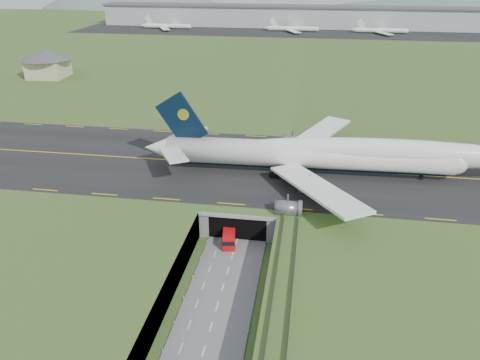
# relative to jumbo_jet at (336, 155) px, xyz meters

# --- Properties ---
(ground) EXTENTS (900.00, 900.00, 0.00)m
(ground) POSITION_rel_jumbo_jet_xyz_m (-19.69, -30.10, -11.33)
(ground) COLOR #3C5722
(ground) RESTS_ON ground
(airfield_deck) EXTENTS (800.00, 800.00, 6.00)m
(airfield_deck) POSITION_rel_jumbo_jet_xyz_m (-19.69, -30.10, -8.33)
(airfield_deck) COLOR gray
(airfield_deck) RESTS_ON ground
(trench_road) EXTENTS (12.00, 75.00, 0.20)m
(trench_road) POSITION_rel_jumbo_jet_xyz_m (-19.69, -37.60, -11.23)
(trench_road) COLOR slate
(trench_road) RESTS_ON ground
(taxiway) EXTENTS (800.00, 44.00, 0.18)m
(taxiway) POSITION_rel_jumbo_jet_xyz_m (-19.69, 2.90, -5.24)
(taxiway) COLOR black
(taxiway) RESTS_ON airfield_deck
(tunnel_portal) EXTENTS (17.00, 22.30, 6.00)m
(tunnel_portal) POSITION_rel_jumbo_jet_xyz_m (-19.69, -13.38, -8.00)
(tunnel_portal) COLOR gray
(tunnel_portal) RESTS_ON ground
(guideway) EXTENTS (3.00, 53.00, 7.05)m
(guideway) POSITION_rel_jumbo_jet_xyz_m (-8.69, -49.21, -6.01)
(guideway) COLOR #A8A8A3
(guideway) RESTS_ON ground
(jumbo_jet) EXTENTS (92.66, 59.96, 19.84)m
(jumbo_jet) POSITION_rel_jumbo_jet_xyz_m (0.00, 0.00, 0.00)
(jumbo_jet) COLOR white
(jumbo_jet) RESTS_ON ground
(shuttle_tram) EXTENTS (3.48, 6.99, 2.75)m
(shuttle_tram) POSITION_rel_jumbo_jet_xyz_m (-21.13, -23.73, -9.81)
(shuttle_tram) COLOR red
(shuttle_tram) RESTS_ON ground
(service_building) EXTENTS (23.14, 23.14, 11.78)m
(service_building) POSITION_rel_jumbo_jet_xyz_m (-120.37, 85.32, 1.65)
(service_building) COLOR #C5BC8E
(service_building) RESTS_ON ground
(cargo_terminal) EXTENTS (320.00, 67.00, 15.60)m
(cargo_terminal) POSITION_rel_jumbo_jet_xyz_m (-19.83, 269.32, 2.62)
(cargo_terminal) COLOR #B2B2B2
(cargo_terminal) RESTS_ON ground
(distant_hills) EXTENTS (700.00, 91.00, 60.00)m
(distant_hills) POSITION_rel_jumbo_jet_xyz_m (44.69, 399.90, -15.33)
(distant_hills) COLOR #546561
(distant_hills) RESTS_ON ground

